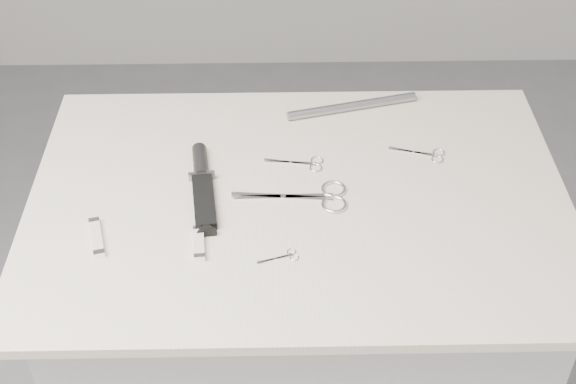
{
  "coord_description": "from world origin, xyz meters",
  "views": [
    {
      "loc": [
        -0.04,
        -1.12,
        1.88
      ],
      "look_at": [
        -0.02,
        0.01,
        0.92
      ],
      "focal_mm": 50.0,
      "sensor_mm": 36.0,
      "label": 1
    }
  ],
  "objects_px": {
    "embroidery_scissors_b": "(427,154)",
    "tiny_scissors": "(283,257)",
    "sheathed_knife": "(202,183)",
    "metal_rail": "(352,106)",
    "embroidery_scissors_a": "(305,163)",
    "pocket_knife_b": "(97,237)",
    "pocket_knife_a": "(199,244)",
    "large_shears": "(316,197)",
    "plinth": "(297,357)"
  },
  "relations": [
    {
      "from": "large_shears",
      "to": "pocket_knife_a",
      "type": "height_order",
      "value": "pocket_knife_a"
    },
    {
      "from": "embroidery_scissors_b",
      "to": "metal_rail",
      "type": "bearing_deg",
      "value": 146.57
    },
    {
      "from": "embroidery_scissors_a",
      "to": "pocket_knife_b",
      "type": "xyz_separation_m",
      "value": [
        -0.37,
        -0.21,
        0.0
      ]
    },
    {
      "from": "plinth",
      "to": "pocket_knife_a",
      "type": "relative_size",
      "value": 11.21
    },
    {
      "from": "sheathed_knife",
      "to": "metal_rail",
      "type": "relative_size",
      "value": 0.83
    },
    {
      "from": "sheathed_knife",
      "to": "pocket_knife_a",
      "type": "xyz_separation_m",
      "value": [
        0.0,
        -0.16,
        -0.0
      ]
    },
    {
      "from": "sheathed_knife",
      "to": "pocket_knife_b",
      "type": "xyz_separation_m",
      "value": [
        -0.17,
        -0.14,
        -0.0
      ]
    },
    {
      "from": "embroidery_scissors_a",
      "to": "pocket_knife_b",
      "type": "height_order",
      "value": "pocket_knife_b"
    },
    {
      "from": "large_shears",
      "to": "pocket_knife_a",
      "type": "relative_size",
      "value": 2.61
    },
    {
      "from": "embroidery_scissors_a",
      "to": "pocket_knife_a",
      "type": "bearing_deg",
      "value": -122.21
    },
    {
      "from": "embroidery_scissors_a",
      "to": "metal_rail",
      "type": "height_order",
      "value": "metal_rail"
    },
    {
      "from": "embroidery_scissors_b",
      "to": "tiny_scissors",
      "type": "xyz_separation_m",
      "value": [
        -0.29,
        -0.28,
        -0.0
      ]
    },
    {
      "from": "tiny_scissors",
      "to": "pocket_knife_a",
      "type": "height_order",
      "value": "pocket_knife_a"
    },
    {
      "from": "pocket_knife_a",
      "to": "pocket_knife_b",
      "type": "xyz_separation_m",
      "value": [
        -0.18,
        0.02,
        0.0
      ]
    },
    {
      "from": "sheathed_knife",
      "to": "pocket_knife_b",
      "type": "height_order",
      "value": "sheathed_knife"
    },
    {
      "from": "embroidery_scissors_b",
      "to": "metal_rail",
      "type": "distance_m",
      "value": 0.21
    },
    {
      "from": "sheathed_knife",
      "to": "pocket_knife_b",
      "type": "bearing_deg",
      "value": 122.35
    },
    {
      "from": "plinth",
      "to": "tiny_scissors",
      "type": "relative_size",
      "value": 12.46
    },
    {
      "from": "large_shears",
      "to": "embroidery_scissors_a",
      "type": "bearing_deg",
      "value": 101.83
    },
    {
      "from": "metal_rail",
      "to": "pocket_knife_a",
      "type": "bearing_deg",
      "value": -126.08
    },
    {
      "from": "embroidery_scissors_b",
      "to": "tiny_scissors",
      "type": "relative_size",
      "value": 1.52
    },
    {
      "from": "embroidery_scissors_a",
      "to": "pocket_knife_b",
      "type": "distance_m",
      "value": 0.42
    },
    {
      "from": "plinth",
      "to": "embroidery_scissors_b",
      "type": "distance_m",
      "value": 0.55
    },
    {
      "from": "embroidery_scissors_a",
      "to": "large_shears",
      "type": "bearing_deg",
      "value": -72.32
    },
    {
      "from": "large_shears",
      "to": "pocket_knife_a",
      "type": "distance_m",
      "value": 0.24
    },
    {
      "from": "plinth",
      "to": "sheathed_knife",
      "type": "height_order",
      "value": "sheathed_knife"
    },
    {
      "from": "pocket_knife_a",
      "to": "metal_rail",
      "type": "height_order",
      "value": "metal_rail"
    },
    {
      "from": "embroidery_scissors_a",
      "to": "pocket_knife_a",
      "type": "distance_m",
      "value": 0.29
    },
    {
      "from": "tiny_scissors",
      "to": "metal_rail",
      "type": "bearing_deg",
      "value": 53.0
    },
    {
      "from": "embroidery_scissors_a",
      "to": "sheathed_knife",
      "type": "height_order",
      "value": "sheathed_knife"
    },
    {
      "from": "tiny_scissors",
      "to": "metal_rail",
      "type": "distance_m",
      "value": 0.46
    },
    {
      "from": "plinth",
      "to": "sheathed_knife",
      "type": "xyz_separation_m",
      "value": [
        -0.18,
        0.03,
        0.48
      ]
    },
    {
      "from": "plinth",
      "to": "tiny_scissors",
      "type": "distance_m",
      "value": 0.5
    },
    {
      "from": "embroidery_scissors_b",
      "to": "metal_rail",
      "type": "height_order",
      "value": "metal_rail"
    },
    {
      "from": "embroidery_scissors_b",
      "to": "pocket_knife_b",
      "type": "bearing_deg",
      "value": -142.92
    },
    {
      "from": "embroidery_scissors_a",
      "to": "metal_rail",
      "type": "xyz_separation_m",
      "value": [
        0.11,
        0.18,
        0.01
      ]
    },
    {
      "from": "sheathed_knife",
      "to": "embroidery_scissors_b",
      "type": "bearing_deg",
      "value": -85.5
    },
    {
      "from": "pocket_knife_b",
      "to": "tiny_scissors",
      "type": "bearing_deg",
      "value": -113.79
    },
    {
      "from": "tiny_scissors",
      "to": "sheathed_knife",
      "type": "xyz_separation_m",
      "value": [
        -0.15,
        0.19,
        0.01
      ]
    },
    {
      "from": "embroidery_scissors_a",
      "to": "sheathed_knife",
      "type": "xyz_separation_m",
      "value": [
        -0.19,
        -0.06,
        0.01
      ]
    },
    {
      "from": "plinth",
      "to": "pocket_knife_b",
      "type": "height_order",
      "value": "pocket_knife_b"
    },
    {
      "from": "plinth",
      "to": "sheathed_knife",
      "type": "bearing_deg",
      "value": 169.33
    },
    {
      "from": "large_shears",
      "to": "embroidery_scissors_a",
      "type": "distance_m",
      "value": 0.1
    },
    {
      "from": "embroidery_scissors_b",
      "to": "sheathed_knife",
      "type": "bearing_deg",
      "value": -152.2
    },
    {
      "from": "plinth",
      "to": "large_shears",
      "type": "height_order",
      "value": "large_shears"
    },
    {
      "from": "sheathed_knife",
      "to": "pocket_knife_a",
      "type": "distance_m",
      "value": 0.16
    },
    {
      "from": "plinth",
      "to": "tiny_scissors",
      "type": "xyz_separation_m",
      "value": [
        -0.03,
        -0.16,
        0.47
      ]
    },
    {
      "from": "tiny_scissors",
      "to": "sheathed_knife",
      "type": "bearing_deg",
      "value": 109.78
    },
    {
      "from": "large_shears",
      "to": "pocket_knife_b",
      "type": "height_order",
      "value": "pocket_knife_b"
    },
    {
      "from": "pocket_knife_b",
      "to": "embroidery_scissors_a",
      "type": "bearing_deg",
      "value": -75.81
    }
  ]
}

